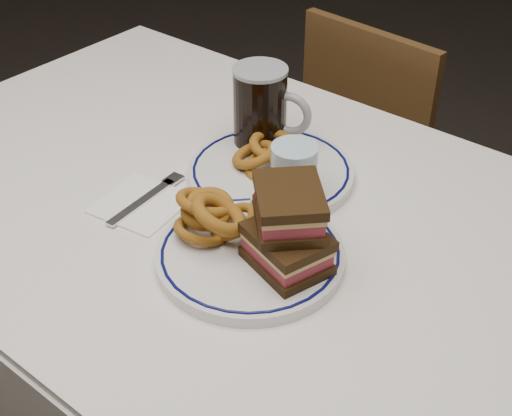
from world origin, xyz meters
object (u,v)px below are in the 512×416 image
Objects in this scene: chair_far at (382,152)px; far_plate at (271,172)px; reuben_sandwich at (288,228)px; main_plate at (250,255)px; beer_mug at (262,110)px.

far_plate is (0.13, -0.65, 0.32)m from chair_far.
reuben_sandwich is at bearing -70.15° from chair_far.
reuben_sandwich reaches higher than main_plate.
chair_far is 0.96m from reuben_sandwich.
reuben_sandwich is (0.30, -0.83, 0.39)m from chair_far.
far_plate is (-0.17, 0.18, -0.07)m from reuben_sandwich.
chair_far is 2.90× the size of main_plate.
main_plate is 0.32m from beer_mug.
reuben_sandwich is at bearing -46.30° from far_plate.
beer_mug reaches higher than reuben_sandwich.
beer_mug is 0.12m from far_plate.
chair_far is at bearing 106.08° from main_plate.
reuben_sandwich is at bearing -44.95° from beer_mug.
main_plate and far_plate have the same top height.
main_plate is at bearing -59.55° from far_plate.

